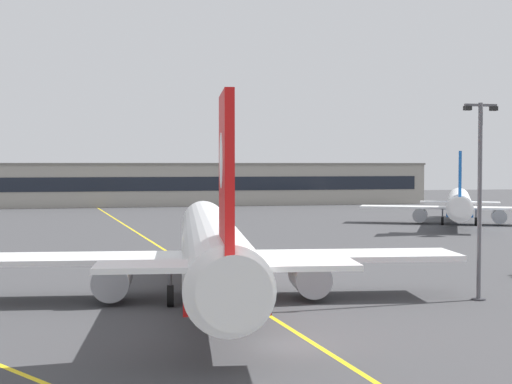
{
  "coord_description": "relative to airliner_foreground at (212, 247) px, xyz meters",
  "views": [
    {
      "loc": [
        -8.72,
        -34.96,
        8.62
      ],
      "look_at": [
        1.72,
        11.3,
        6.89
      ],
      "focal_mm": 53.9,
      "sensor_mm": 36.0,
      "label": 1
    }
  ],
  "objects": [
    {
      "name": "terminal_building",
      "position": [
        7.04,
        112.23,
        1.05
      ],
      "size": [
        114.59,
        12.4,
        8.83
      ],
      "color": "#9E998E",
      "rests_on": "ground"
    },
    {
      "name": "ground_plane",
      "position": [
        0.81,
        -12.71,
        -3.37
      ],
      "size": [
        400.0,
        400.0,
        0.0
      ],
      "primitive_type": "plane",
      "color": "#3D3D3F"
    },
    {
      "name": "safety_cone_by_nose_gear",
      "position": [
        1.98,
        16.33,
        -3.11
      ],
      "size": [
        0.44,
        0.44,
        0.55
      ],
      "color": "orange",
      "rests_on": "ground"
    },
    {
      "name": "taxiway_centreline",
      "position": [
        0.81,
        17.29,
        -3.37
      ],
      "size": [
        12.42,
        179.61,
        0.01
      ],
      "primitive_type": "cube",
      "rotation": [
        0.0,
        0.0,
        0.07
      ],
      "color": "yellow",
      "rests_on": "ground"
    },
    {
      "name": "airliner_foreground",
      "position": [
        0.0,
        0.0,
        0.0
      ],
      "size": [
        32.35,
        41.48,
        11.65
      ],
      "color": "white",
      "rests_on": "ground"
    },
    {
      "name": "airliner_background",
      "position": [
        44.45,
        52.61,
        -0.41
      ],
      "size": [
        26.9,
        33.6,
        10.23
      ],
      "color": "white",
      "rests_on": "ground"
    },
    {
      "name": "apron_lamp_post",
      "position": [
        16.52,
        -3.59,
        3.17
      ],
      "size": [
        2.24,
        0.9,
        12.47
      ],
      "color": "#515156",
      "rests_on": "ground"
    }
  ]
}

